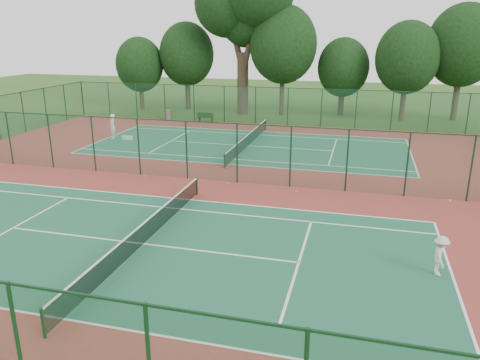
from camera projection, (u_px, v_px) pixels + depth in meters
name	position (u px, v px, depth m)	size (l,w,h in m)	color
ground	(212.00, 180.00, 27.59)	(120.00, 120.00, 0.00)	#2C541A
red_pad	(212.00, 180.00, 27.59)	(40.00, 36.00, 0.01)	maroon
court_near	(144.00, 244.00, 19.30)	(23.77, 10.97, 0.01)	#1C5B3E
court_far	(248.00, 146.00, 35.88)	(23.77, 10.97, 0.01)	#1F6442
fence_north	(272.00, 106.00, 43.64)	(40.00, 0.09, 3.50)	#1C5535
fence_divider	(211.00, 151.00, 27.06)	(40.00, 0.09, 3.50)	#1A4E33
tennis_net_near	(143.00, 232.00, 19.13)	(0.10, 12.90, 0.97)	black
tennis_net_far	(248.00, 139.00, 35.72)	(0.10, 12.90, 0.97)	black
player_near	(440.00, 256.00, 16.65)	(0.96, 0.55, 1.49)	silver
player_far	(112.00, 126.00, 38.12)	(0.73, 0.48, 1.99)	white
trash_bin	(168.00, 115.00, 46.16)	(0.57, 0.57, 1.02)	slate
bench	(205.00, 117.00, 45.05)	(1.61, 0.58, 0.97)	#13361A
kit_bag	(127.00, 138.00, 37.88)	(0.82, 0.31, 0.31)	silver
stray_ball_a	(228.00, 183.00, 27.01)	(0.06, 0.06, 0.06)	#CBF238
stray_ball_b	(296.00, 192.00, 25.52)	(0.07, 0.07, 0.07)	#C4DA32
stray_ball_c	(144.00, 176.00, 28.23)	(0.07, 0.07, 0.07)	gold
big_tree	(244.00, 3.00, 46.76)	(10.25, 7.51, 15.75)	#3B2B20
evergreen_row	(287.00, 114.00, 49.81)	(39.00, 5.00, 12.00)	black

